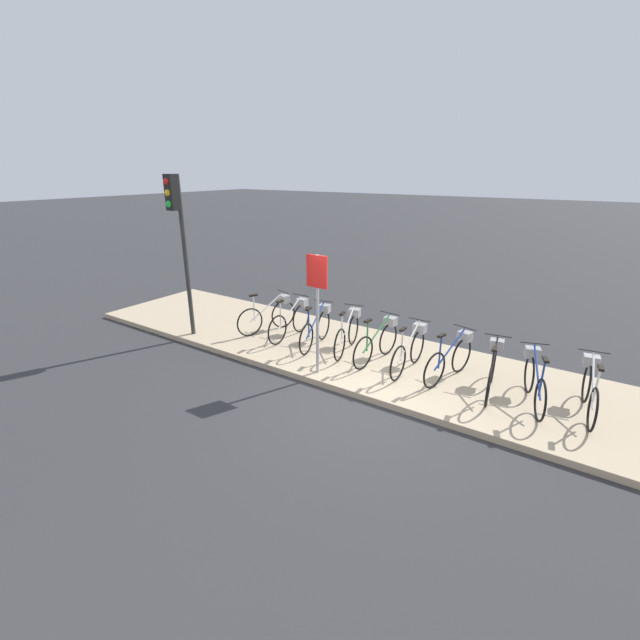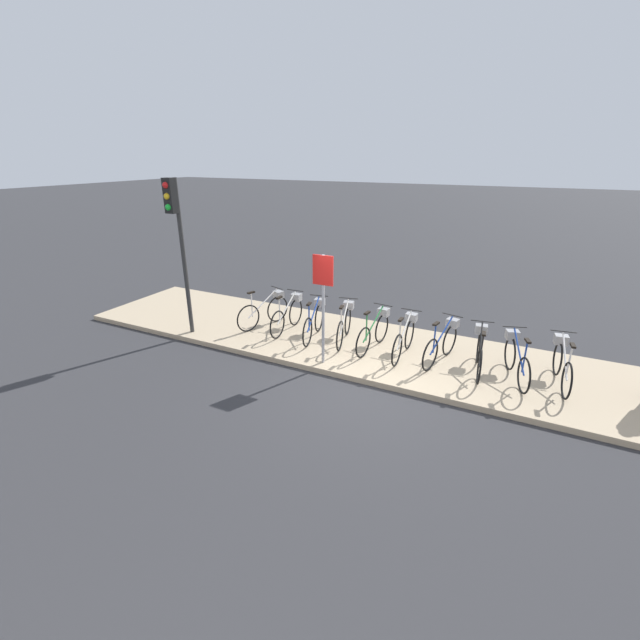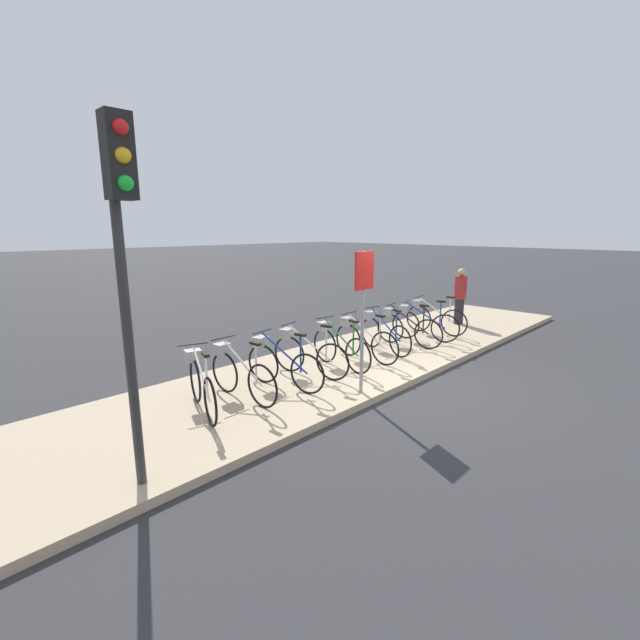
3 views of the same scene
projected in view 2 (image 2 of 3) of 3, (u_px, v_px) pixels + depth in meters
ground_plane at (366, 385)px, 8.46m from camera, size 120.00×120.00×0.00m
sidewalk at (390, 352)px, 9.71m from camera, size 15.94×3.07×0.12m
parked_bicycle_0 at (266, 309)px, 10.92m from camera, size 0.64×1.57×1.00m
parked_bicycle_1 at (289, 313)px, 10.63m from camera, size 0.46×1.64×1.00m
parked_bicycle_2 at (315, 320)px, 10.23m from camera, size 0.48×1.62×1.00m
parked_bicycle_3 at (345, 323)px, 10.03m from camera, size 0.52×1.61×1.00m
parked_bicycle_4 at (375, 330)px, 9.64m from camera, size 0.46×1.63×1.00m
parked_bicycle_5 at (405, 336)px, 9.30m from camera, size 0.46×1.64×1.00m
parked_bicycle_6 at (443, 342)px, 9.03m from camera, size 0.53×1.60×1.00m
parked_bicycle_7 at (480, 350)px, 8.64m from camera, size 0.46×1.62×1.00m
parked_bicycle_8 at (516, 357)px, 8.34m from camera, size 0.65×1.56×1.00m
parked_bicycle_9 at (562, 362)px, 8.14m from camera, size 0.46×1.62×1.00m
traffic_light at (176, 226)px, 9.64m from camera, size 0.24×0.40×3.67m
sign_post at (323, 292)px, 8.53m from camera, size 0.44×0.07×2.32m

